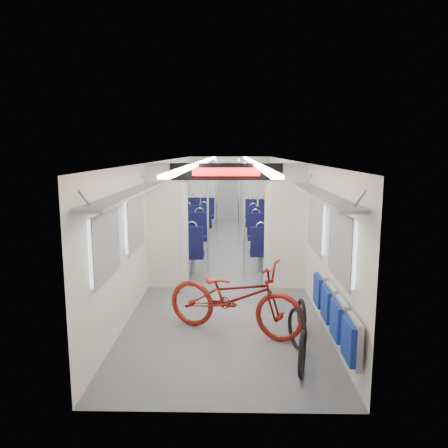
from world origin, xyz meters
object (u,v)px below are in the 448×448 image
Objects in this scene: stanchion_near_right at (244,221)px; seat_bay_far_right at (259,217)px; bike_hoop_a at (302,356)px; stanchion_far_right at (239,202)px; bike_hoop_c at (301,316)px; stanchion_near_left at (208,221)px; flip_bench at (334,312)px; seat_bay_near_left at (186,239)px; bicycle at (234,297)px; seat_bay_far_left at (198,216)px; bike_hoop_b at (297,331)px; stanchion_far_left at (216,201)px; seat_bay_near_right at (268,239)px.

seat_bay_far_right is at bearing 82.88° from stanchion_near_right.
bike_hoop_a is 7.12m from stanchion_far_right.
stanchion_near_left is (-1.47, 2.52, 0.95)m from bike_hoop_c.
flip_bench is at bearing 47.45° from bike_hoop_a.
seat_bay_near_left is 0.95× the size of stanchion_near_left.
seat_bay_far_right is at bearing 67.34° from stanchion_far_right.
bicycle is at bearing -79.16° from stanchion_near_left.
stanchion_far_right is (-0.83, 5.69, 0.95)m from bike_hoop_c.
seat_bay_far_left is 4.88m from stanchion_near_right.
stanchion_near_left is at bearing -105.35° from seat_bay_far_right.
flip_bench is 6.65m from stanchion_far_right.
seat_bay_far_right reaches higher than bike_hoop_b.
bike_hoop_c is 4.21m from seat_bay_near_left.
stanchion_near_right is (1.28, -1.14, 0.59)m from seat_bay_near_left.
flip_bench is at bearing -63.15° from seat_bay_near_left.
bike_hoop_a is 0.25× the size of seat_bay_far_left.
flip_bench is 0.97m from bike_hoop_c.
seat_bay_far_left is at bearing 90.00° from seat_bay_near_left.
bike_hoop_b is 0.24× the size of stanchion_near_right.
bike_hoop_b reaches higher than bike_hoop_a.
seat_bay_near_left is 2.39m from stanchion_far_left.
seat_bay_near_right is at bearing -90.00° from seat_bay_far_right.
seat_bay_near_right is 0.96× the size of seat_bay_far_left.
stanchion_far_left is (0.60, 2.24, 0.59)m from seat_bay_near_left.
stanchion_near_left is 0.71m from stanchion_near_right.
bike_hoop_c is 3.07m from stanchion_near_left.
stanchion_far_right reaches higher than bike_hoop_b.
stanchion_near_left is (-1.32, 3.16, 0.90)m from bike_hoop_b.
stanchion_far_right is at bearing 96.04° from bike_hoop_b.
seat_bay_near_right is 2.52m from stanchion_far_left.
stanchion_near_right is (-0.59, -1.29, 0.61)m from seat_bay_near_right.
stanchion_near_left and stanchion_far_right have the same top height.
stanchion_far_left is (-1.27, 2.09, 0.61)m from seat_bay_near_right.
stanchion_far_right is (-1.08, 6.54, 0.57)m from flip_bench.
stanchion_far_right is at bearing 109.33° from seat_bay_near_right.
seat_bay_far_right is at bearing 91.35° from bike_hoop_c.
bike_hoop_a is 4.02m from stanchion_near_right.
seat_bay_far_left is 0.92× the size of stanchion_far_right.
stanchion_far_right is at bearing -112.66° from seat_bay_far_right.
flip_bench is 4.73× the size of bike_hoop_c.
stanchion_near_right is at bearing -88.81° from stanchion_far_right.
stanchion_near_right is at bearing 98.21° from bike_hoop_a.
stanchion_near_left reaches higher than seat_bay_near_left.
bike_hoop_a is at bearing -125.21° from bicycle.
seat_bay_far_left is (-2.04, 7.20, 0.35)m from bike_hoop_c.
stanchion_near_left is at bearing -90.55° from stanchion_far_left.
stanchion_far_right is at bearing 21.10° from bicycle.
seat_bay_far_right is 4.96m from stanchion_near_left.
bike_hoop_b is at bearing -89.83° from seat_bay_near_right.
bicycle reaches higher than bike_hoop_a.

